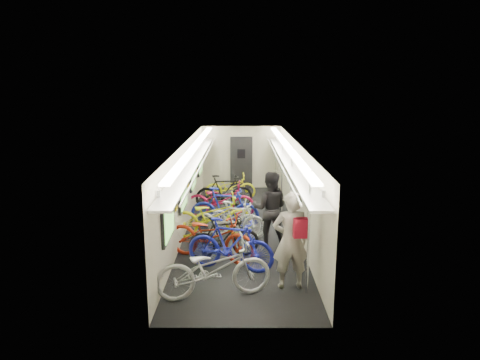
{
  "coord_description": "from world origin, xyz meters",
  "views": [
    {
      "loc": [
        0.01,
        -11.3,
        3.84
      ],
      "look_at": [
        -0.03,
        1.08,
        1.15
      ],
      "focal_mm": 32.0,
      "sensor_mm": 36.0,
      "label": 1
    }
  ],
  "objects_px": {
    "bicycle_0": "(214,269)",
    "passenger_near": "(291,240)",
    "backpack": "(300,228)",
    "passenger_mid": "(270,208)",
    "bicycle_1": "(230,245)"
  },
  "relations": [
    {
      "from": "passenger_near",
      "to": "passenger_mid",
      "type": "distance_m",
      "value": 2.38
    },
    {
      "from": "bicycle_0",
      "to": "bicycle_1",
      "type": "bearing_deg",
      "value": -25.23
    },
    {
      "from": "bicycle_1",
      "to": "backpack",
      "type": "height_order",
      "value": "backpack"
    },
    {
      "from": "passenger_mid",
      "to": "backpack",
      "type": "height_order",
      "value": "passenger_mid"
    },
    {
      "from": "bicycle_1",
      "to": "backpack",
      "type": "xyz_separation_m",
      "value": [
        1.34,
        -0.97,
        0.71
      ]
    },
    {
      "from": "passenger_near",
      "to": "backpack",
      "type": "bearing_deg",
      "value": 126.06
    },
    {
      "from": "backpack",
      "to": "bicycle_0",
      "type": "bearing_deg",
      "value": -175.89
    },
    {
      "from": "bicycle_1",
      "to": "passenger_near",
      "type": "xyz_separation_m",
      "value": [
        1.18,
        -0.79,
        0.39
      ]
    },
    {
      "from": "bicycle_0",
      "to": "passenger_near",
      "type": "distance_m",
      "value": 1.56
    },
    {
      "from": "bicycle_0",
      "to": "passenger_mid",
      "type": "xyz_separation_m",
      "value": [
        1.21,
        2.78,
        0.36
      ]
    },
    {
      "from": "bicycle_0",
      "to": "passenger_near",
      "type": "bearing_deg",
      "value": -86.61
    },
    {
      "from": "bicycle_0",
      "to": "passenger_near",
      "type": "height_order",
      "value": "passenger_near"
    },
    {
      "from": "passenger_near",
      "to": "backpack",
      "type": "distance_m",
      "value": 0.39
    },
    {
      "from": "bicycle_0",
      "to": "passenger_near",
      "type": "relative_size",
      "value": 1.11
    },
    {
      "from": "passenger_near",
      "to": "passenger_mid",
      "type": "xyz_separation_m",
      "value": [
        -0.25,
        2.36,
        -0.04
      ]
    }
  ]
}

